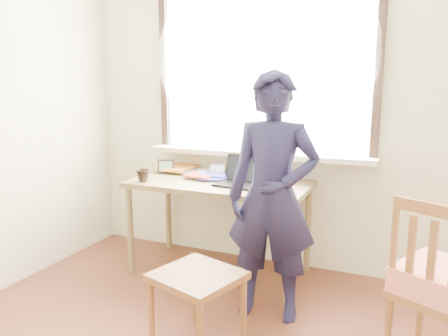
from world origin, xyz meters
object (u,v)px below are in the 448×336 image
at_px(mug_white, 217,171).
at_px(person, 272,197).
at_px(work_chair, 197,285).
at_px(side_chair, 444,285).
at_px(laptop, 240,178).
at_px(desk, 219,191).
at_px(mug_dark, 143,176).

distance_m(mug_white, person, 0.88).
distance_m(work_chair, side_chair, 1.28).
bearing_deg(mug_white, laptop, -32.81).
xyz_separation_m(mug_white, person, (0.65, -0.60, -0.00)).
height_order(laptop, side_chair, laptop).
xyz_separation_m(laptop, side_chair, (1.36, -0.68, -0.29)).
distance_m(laptop, person, 0.58).
distance_m(desk, work_chair, 1.07).
distance_m(laptop, side_chair, 1.55).
distance_m(work_chair, person, 0.72).
xyz_separation_m(work_chair, side_chair, (1.24, 0.27, 0.12)).
relative_size(desk, mug_dark, 13.40).
bearing_deg(side_chair, mug_dark, 167.18).
height_order(laptop, work_chair, laptop).
xyz_separation_m(desk, mug_dark, (-0.54, -0.24, 0.12)).
distance_m(mug_dark, person, 1.13).
bearing_deg(work_chair, laptop, 96.98).
bearing_deg(laptop, side_chair, -26.66).
bearing_deg(work_chair, side_chair, 12.26).
distance_m(mug_dark, work_chair, 1.19).
height_order(work_chair, person, person).
relative_size(laptop, mug_dark, 3.34).
height_order(desk, laptop, laptop).
xyz_separation_m(laptop, work_chair, (0.12, -0.95, -0.41)).
bearing_deg(laptop, mug_dark, -163.80).
distance_m(mug_white, side_chair, 1.86).
distance_m(desk, laptop, 0.23).
relative_size(mug_dark, work_chair, 0.19).
xyz_separation_m(mug_white, work_chair, (0.38, -1.12, -0.41)).
bearing_deg(laptop, person, -48.16).
relative_size(mug_dark, side_chair, 0.11).
bearing_deg(mug_dark, laptop, 16.20).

